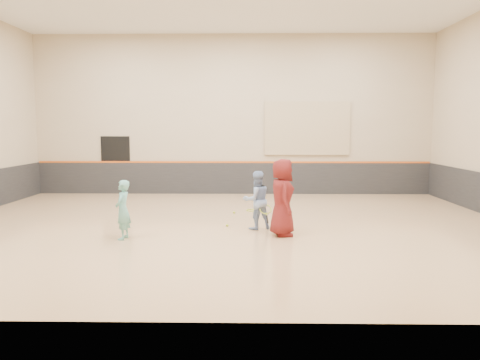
{
  "coord_description": "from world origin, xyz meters",
  "views": [
    {
      "loc": [
        0.58,
        -11.8,
        2.5
      ],
      "look_at": [
        0.37,
        0.4,
        1.15
      ],
      "focal_mm": 35.0,
      "sensor_mm": 36.0,
      "label": 1
    }
  ],
  "objects_px": {
    "girl": "(123,210)",
    "instructor": "(257,200)",
    "young_man": "(282,197)",
    "spare_racket": "(252,210)"
  },
  "relations": [
    {
      "from": "instructor",
      "to": "spare_racket",
      "type": "bearing_deg",
      "value": -111.16
    },
    {
      "from": "young_man",
      "to": "spare_racket",
      "type": "xyz_separation_m",
      "value": [
        -0.69,
        3.29,
        -0.87
      ]
    },
    {
      "from": "young_man",
      "to": "spare_racket",
      "type": "distance_m",
      "value": 3.47
    },
    {
      "from": "spare_racket",
      "to": "girl",
      "type": "bearing_deg",
      "value": -128.19
    },
    {
      "from": "instructor",
      "to": "young_man",
      "type": "height_order",
      "value": "young_man"
    },
    {
      "from": "instructor",
      "to": "young_man",
      "type": "bearing_deg",
      "value": 106.66
    },
    {
      "from": "girl",
      "to": "spare_racket",
      "type": "xyz_separation_m",
      "value": [
        2.93,
        3.73,
        -0.65
      ]
    },
    {
      "from": "girl",
      "to": "instructor",
      "type": "bearing_deg",
      "value": 115.01
    },
    {
      "from": "girl",
      "to": "spare_racket",
      "type": "height_order",
      "value": "girl"
    },
    {
      "from": "girl",
      "to": "young_man",
      "type": "relative_size",
      "value": 0.75
    }
  ]
}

